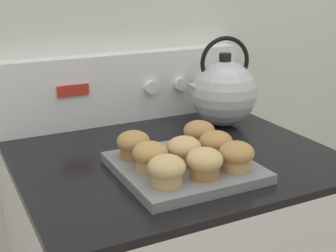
# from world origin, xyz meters

# --- Properties ---
(wall_back) EXTENTS (8.00, 0.05, 2.40)m
(wall_back) POSITION_xyz_m (0.00, 0.70, 1.20)
(wall_back) COLOR silver
(wall_back) RESTS_ON ground_plane
(control_panel) EXTENTS (0.74, 0.07, 0.21)m
(control_panel) POSITION_xyz_m (0.00, 0.65, 0.98)
(control_panel) COLOR white
(control_panel) RESTS_ON stove_range
(muffin_pan) EXTENTS (0.29, 0.29, 0.02)m
(muffin_pan) POSITION_xyz_m (-0.03, 0.23, 0.89)
(muffin_pan) COLOR slate
(muffin_pan) RESTS_ON stove_range
(muffin_r0_c0) EXTENTS (0.08, 0.08, 0.06)m
(muffin_r0_c0) POSITION_xyz_m (-0.11, 0.15, 0.94)
(muffin_r0_c0) COLOR tan
(muffin_r0_c0) RESTS_ON muffin_pan
(muffin_r0_c1) EXTENTS (0.08, 0.08, 0.06)m
(muffin_r0_c1) POSITION_xyz_m (-0.03, 0.15, 0.94)
(muffin_r0_c1) COLOR olive
(muffin_r0_c1) RESTS_ON muffin_pan
(muffin_r0_c2) EXTENTS (0.08, 0.08, 0.06)m
(muffin_r0_c2) POSITION_xyz_m (0.05, 0.15, 0.94)
(muffin_r0_c2) COLOR tan
(muffin_r0_c2) RESTS_ON muffin_pan
(muffin_r1_c0) EXTENTS (0.08, 0.08, 0.06)m
(muffin_r1_c0) POSITION_xyz_m (-0.11, 0.23, 0.94)
(muffin_r1_c0) COLOR tan
(muffin_r1_c0) RESTS_ON muffin_pan
(muffin_r1_c1) EXTENTS (0.08, 0.08, 0.06)m
(muffin_r1_c1) POSITION_xyz_m (-0.03, 0.23, 0.94)
(muffin_r1_c1) COLOR tan
(muffin_r1_c1) RESTS_ON muffin_pan
(muffin_r1_c2) EXTENTS (0.08, 0.08, 0.06)m
(muffin_r1_c2) POSITION_xyz_m (0.05, 0.23, 0.94)
(muffin_r1_c2) COLOR tan
(muffin_r1_c2) RESTS_ON muffin_pan
(muffin_r2_c0) EXTENTS (0.08, 0.08, 0.06)m
(muffin_r2_c0) POSITION_xyz_m (-0.12, 0.31, 0.94)
(muffin_r2_c0) COLOR olive
(muffin_r2_c0) RESTS_ON muffin_pan
(muffin_r2_c2) EXTENTS (0.08, 0.08, 0.06)m
(muffin_r2_c2) POSITION_xyz_m (0.06, 0.31, 0.94)
(muffin_r2_c2) COLOR tan
(muffin_r2_c2) RESTS_ON muffin_pan
(tea_kettle) EXTENTS (0.22, 0.19, 0.26)m
(tea_kettle) POSITION_xyz_m (0.24, 0.48, 0.98)
(tea_kettle) COLOR silver
(tea_kettle) RESTS_ON stove_range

